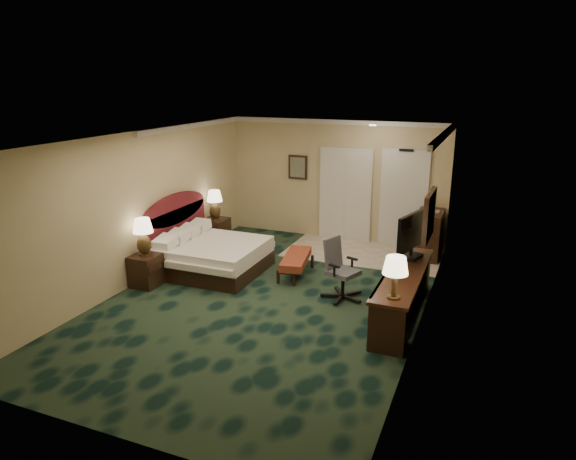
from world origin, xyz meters
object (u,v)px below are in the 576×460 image
at_px(nightstand_near, 147,270).
at_px(desk_chair, 343,270).
at_px(nightstand_far, 215,233).
at_px(minibar, 429,234).
at_px(tv, 412,236).
at_px(lamp_far, 215,205).
at_px(bed_bench, 296,265).
at_px(bed, 214,257).
at_px(lamp_near, 144,237).
at_px(desk, 403,295).

xyz_separation_m(nightstand_near, desk_chair, (3.41, 0.77, 0.23)).
xyz_separation_m(nightstand_far, minibar, (4.43, 1.05, 0.17)).
bearing_deg(desk_chair, tv, 41.77).
xyz_separation_m(lamp_far, bed_bench, (2.28, -0.98, -0.74)).
distance_m(nightstand_far, tv, 4.66).
bearing_deg(bed_bench, nightstand_far, 146.30).
bearing_deg(lamp_far, nightstand_near, -90.54).
bearing_deg(tv, bed, -162.99).
bearing_deg(bed_bench, lamp_near, -158.95).
xyz_separation_m(lamp_near, minibar, (4.46, 3.45, -0.42)).
relative_size(nightstand_far, tv, 0.63).
relative_size(bed, desk_chair, 1.78).
distance_m(nightstand_far, desk, 4.85).
height_order(bed_bench, tv, tv).
relative_size(nightstand_near, bed_bench, 0.48).
xyz_separation_m(bed, bed_bench, (1.54, 0.38, -0.09)).
height_order(nightstand_near, bed_bench, nightstand_near).
height_order(bed, nightstand_near, bed).
bearing_deg(bed_bench, bed, -176.64).
distance_m(lamp_near, desk, 4.53).
bearing_deg(nightstand_far, nightstand_near, -90.44).
bearing_deg(lamp_far, nightstand_far, -109.02).
bearing_deg(lamp_far, tv, -16.08).
bearing_deg(desk, bed, 170.61).
bearing_deg(minibar, desk, -89.84).
height_order(lamp_near, minibar, lamp_near).
relative_size(lamp_near, lamp_far, 1.04).
xyz_separation_m(lamp_far, desk, (4.43, -1.98, -0.57)).
height_order(lamp_near, bed_bench, lamp_near).
relative_size(nightstand_near, nightstand_far, 0.92).
bearing_deg(nightstand_far, tv, -15.92).
relative_size(lamp_far, desk_chair, 0.63).
bearing_deg(lamp_near, nightstand_near, -43.46).
relative_size(lamp_near, desk_chair, 0.65).
xyz_separation_m(lamp_near, desk_chair, (3.42, 0.75, -0.39)).
height_order(bed, desk_chair, desk_chair).
xyz_separation_m(lamp_near, lamp_far, (0.04, 2.41, 0.03)).
height_order(bed, bed_bench, bed).
bearing_deg(nightstand_near, lamp_near, 136.54).
height_order(nightstand_near, minibar, minibar).
bearing_deg(bed, desk_chair, -6.33).
distance_m(bed, nightstand_far, 1.54).
distance_m(lamp_far, minibar, 4.57).
bearing_deg(lamp_near, tv, 14.37).
distance_m(desk, tv, 1.03).
xyz_separation_m(nightstand_near, minibar, (4.45, 3.47, 0.20)).
bearing_deg(nightstand_near, lamp_far, 89.46).
xyz_separation_m(desk, tv, (-0.02, 0.70, 0.75)).
distance_m(lamp_near, bed_bench, 2.81).
bearing_deg(bed_bench, desk, -35.46).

